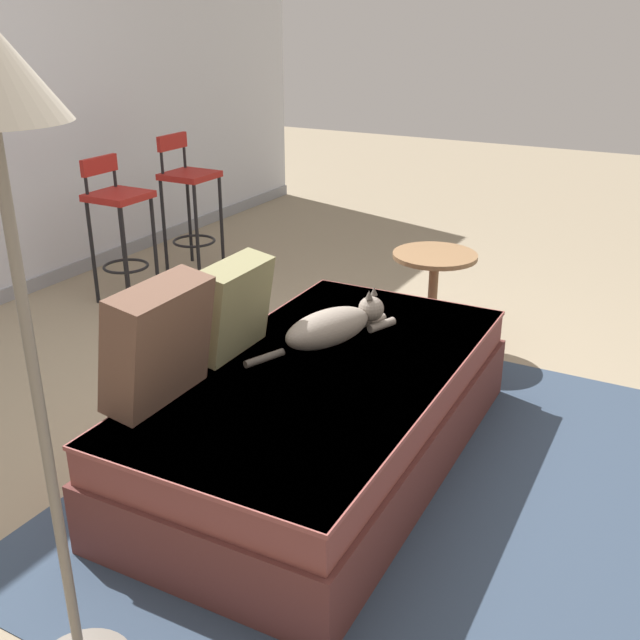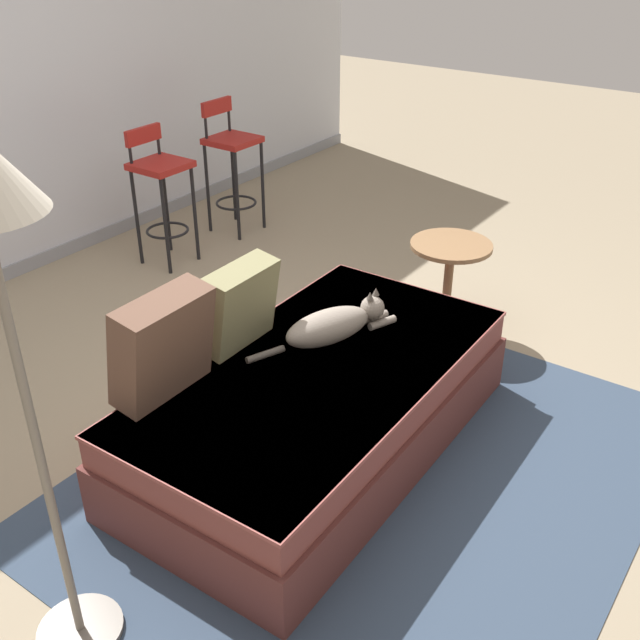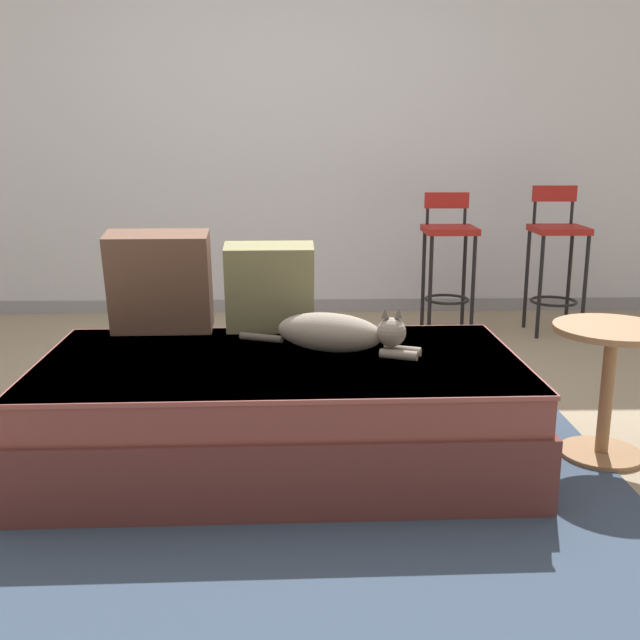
{
  "view_description": "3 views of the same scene",
  "coord_description": "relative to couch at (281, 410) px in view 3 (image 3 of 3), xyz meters",
  "views": [
    {
      "loc": [
        -2.29,
        -1.63,
        1.69
      ],
      "look_at": [
        0.15,
        -0.3,
        0.54
      ],
      "focal_mm": 42.0,
      "sensor_mm": 36.0,
      "label": 1
    },
    {
      "loc": [
        -2.15,
        -1.93,
        2.13
      ],
      "look_at": [
        0.15,
        -0.3,
        0.54
      ],
      "focal_mm": 42.0,
      "sensor_mm": 36.0,
      "label": 2
    },
    {
      "loc": [
        0.07,
        -3.08,
        1.22
      ],
      "look_at": [
        0.15,
        -0.3,
        0.54
      ],
      "focal_mm": 42.0,
      "sensor_mm": 36.0,
      "label": 3
    }
  ],
  "objects": [
    {
      "name": "wall_back_panel",
      "position": [
        0.0,
        2.65,
        1.09
      ],
      "size": [
        8.0,
        0.1,
        2.6
      ],
      "primitive_type": "cube",
      "color": "silver",
      "rests_on": "ground"
    },
    {
      "name": "area_rug",
      "position": [
        0.0,
        -0.3,
        -0.21
      ],
      "size": [
        2.51,
        2.07,
        0.01
      ],
      "primitive_type": "cube",
      "color": "#334256",
      "rests_on": "ground"
    },
    {
      "name": "ground_plane",
      "position": [
        0.0,
        0.4,
        -0.21
      ],
      "size": [
        16.0,
        16.0,
        0.0
      ],
      "primitive_type": "plane",
      "color": "gray",
      "rests_on": "ground"
    },
    {
      "name": "cat",
      "position": [
        0.22,
        0.07,
        0.28
      ],
      "size": [
        0.7,
        0.35,
        0.19
      ],
      "color": "gray",
      "rests_on": "couch"
    },
    {
      "name": "throw_pillow_middle",
      "position": [
        -0.05,
        0.38,
        0.4
      ],
      "size": [
        0.37,
        0.2,
        0.38
      ],
      "color": "#847F56",
      "rests_on": "couch"
    },
    {
      "name": "wall_baseboard_trim",
      "position": [
        0.0,
        2.6,
        -0.17
      ],
      "size": [
        8.0,
        0.02,
        0.09
      ],
      "primitive_type": "cube",
      "color": "gray",
      "rests_on": "ground"
    },
    {
      "name": "side_table",
      "position": [
        1.26,
        0.02,
        0.13
      ],
      "size": [
        0.44,
        0.44,
        0.53
      ],
      "color": "olive",
      "rests_on": "ground"
    },
    {
      "name": "throw_pillow_corner",
      "position": [
        -0.51,
        0.38,
        0.42
      ],
      "size": [
        0.42,
        0.22,
        0.44
      ],
      "color": "brown",
      "rests_on": "couch"
    },
    {
      "name": "bar_stool_by_doorway",
      "position": [
        1.7,
        1.96,
        0.32
      ],
      "size": [
        0.32,
        0.32,
        0.93
      ],
      "color": "black",
      "rests_on": "ground"
    },
    {
      "name": "couch",
      "position": [
        0.0,
        0.0,
        0.0
      ],
      "size": [
        1.83,
        1.0,
        0.42
      ],
      "color": "brown",
      "rests_on": "ground"
    },
    {
      "name": "bar_stool_near_window",
      "position": [
        1.01,
        1.96,
        0.33
      ],
      "size": [
        0.32,
        0.32,
        0.89
      ],
      "color": "black",
      "rests_on": "ground"
    }
  ]
}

